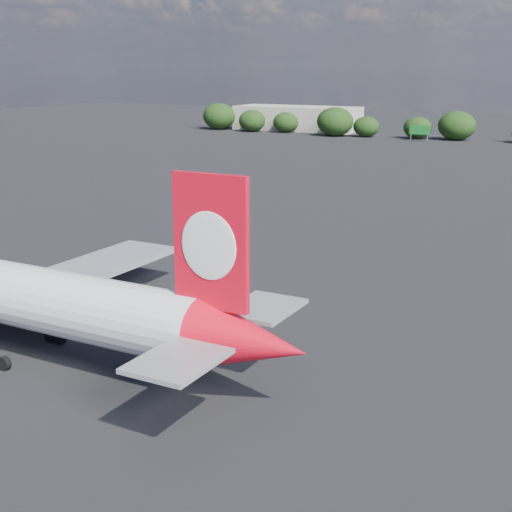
% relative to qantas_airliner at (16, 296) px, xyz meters
% --- Properties ---
extents(ground, '(500.00, 500.00, 0.00)m').
position_rel_qantas_airliner_xyz_m(ground, '(0.38, 55.73, -4.61)').
color(ground, black).
rests_on(ground, ground).
extents(qantas_airliner, '(46.15, 43.78, 15.12)m').
position_rel_qantas_airliner_xyz_m(qantas_airliner, '(0.00, 0.00, 0.00)').
color(qantas_airliner, white).
rests_on(qantas_airliner, ground).
extents(terminal_building, '(42.00, 16.00, 8.00)m').
position_rel_qantas_airliner_xyz_m(terminal_building, '(-64.62, 187.73, -0.61)').
color(terminal_building, '#A59F8E').
rests_on(terminal_building, ground).
extents(highway_sign, '(6.00, 0.30, 4.50)m').
position_rel_qantas_airliner_xyz_m(highway_sign, '(-17.62, 171.73, -1.48)').
color(highway_sign, '#156C24').
rests_on(highway_sign, ground).
extents(horizon_treeline, '(205.99, 15.61, 8.99)m').
position_rel_qantas_airliner_xyz_m(horizon_treeline, '(4.07, 176.25, -0.69)').
color(horizon_treeline, black).
rests_on(horizon_treeline, ground).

